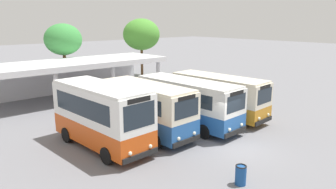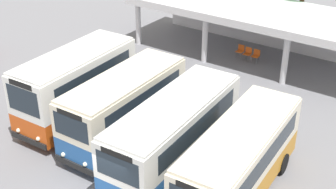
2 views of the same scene
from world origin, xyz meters
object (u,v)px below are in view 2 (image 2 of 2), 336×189
at_px(city_bus_fourth_amber, 240,159).
at_px(waiting_chair_end_by_column, 240,50).
at_px(city_bus_nearest_orange, 77,84).
at_px(city_bus_second_in_row, 125,105).
at_px(city_bus_middle_cream, 174,132).
at_px(waiting_chair_middle_seat, 256,55).
at_px(waiting_chair_second_from_end, 248,53).

xyz_separation_m(city_bus_fourth_amber, waiting_chair_end_by_column, (-6.21, 12.23, -1.18)).
bearing_deg(city_bus_nearest_orange, city_bus_fourth_amber, -3.73).
bearing_deg(city_bus_second_in_row, city_bus_fourth_amber, -5.20).
bearing_deg(waiting_chair_end_by_column, city_bus_middle_cream, -75.67).
distance_m(city_bus_fourth_amber, waiting_chair_end_by_column, 13.77).
height_order(city_bus_nearest_orange, waiting_chair_end_by_column, city_bus_nearest_orange).
relative_size(city_bus_fourth_amber, waiting_chair_middle_seat, 8.83).
height_order(city_bus_middle_cream, waiting_chair_end_by_column, city_bus_middle_cream).
height_order(city_bus_nearest_orange, waiting_chair_second_from_end, city_bus_nearest_orange).
relative_size(city_bus_second_in_row, city_bus_fourth_amber, 0.93).
distance_m(city_bus_second_in_row, waiting_chair_end_by_column, 11.74).
bearing_deg(city_bus_middle_cream, waiting_chair_middle_seat, 99.10).
relative_size(city_bus_fourth_amber, waiting_chair_end_by_column, 8.83).
xyz_separation_m(city_bus_middle_cream, waiting_chair_second_from_end, (-2.52, 12.04, -1.22)).
distance_m(city_bus_middle_cream, waiting_chair_second_from_end, 12.36).
height_order(city_bus_nearest_orange, city_bus_second_in_row, city_bus_nearest_orange).
distance_m(waiting_chair_second_from_end, waiting_chair_middle_seat, 0.59).
height_order(city_bus_second_in_row, waiting_chair_second_from_end, city_bus_second_in_row).
bearing_deg(waiting_chair_middle_seat, waiting_chair_second_from_end, 177.76).
distance_m(city_bus_middle_cream, waiting_chair_middle_seat, 12.23).
relative_size(city_bus_nearest_orange, waiting_chair_second_from_end, 8.01).
distance_m(waiting_chair_end_by_column, waiting_chair_middle_seat, 1.19).
bearing_deg(city_bus_fourth_amber, waiting_chair_middle_seat, 112.58).
bearing_deg(city_bus_middle_cream, waiting_chair_end_by_column, 104.33).
height_order(city_bus_fourth_amber, waiting_chair_end_by_column, city_bus_fourth_amber).
relative_size(city_bus_nearest_orange, city_bus_second_in_row, 0.98).
xyz_separation_m(city_bus_nearest_orange, city_bus_fourth_amber, (9.32, -0.61, -0.26)).
distance_m(city_bus_second_in_row, waiting_chair_second_from_end, 11.64).
distance_m(city_bus_second_in_row, waiting_chair_middle_seat, 11.66).
bearing_deg(city_bus_middle_cream, waiting_chair_second_from_end, 101.80).
bearing_deg(city_bus_second_in_row, waiting_chair_second_from_end, 87.08).
bearing_deg(waiting_chair_second_from_end, city_bus_middle_cream, -78.20).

